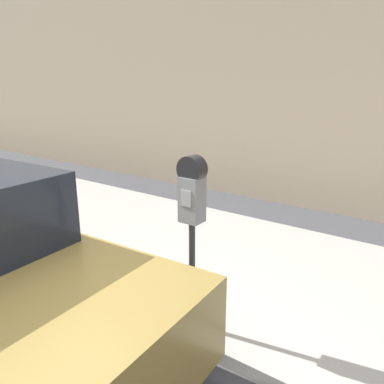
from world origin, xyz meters
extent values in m
plane|color=#47474C|center=(0.00, 0.00, 0.00)|extent=(60.00, 60.00, 0.00)
cube|color=#ADAAA3|center=(0.00, 2.20, 0.06)|extent=(24.00, 2.80, 0.12)
cube|color=tan|center=(0.00, 5.01, 2.94)|extent=(24.00, 0.30, 5.89)
cylinder|color=#2D2D30|center=(0.45, 0.95, 0.58)|extent=(0.05, 0.05, 0.92)
cube|color=slate|center=(0.45, 0.95, 1.22)|extent=(0.17, 0.14, 0.35)
cube|color=gray|center=(0.45, 0.88, 1.25)|extent=(0.09, 0.01, 0.12)
cylinder|color=black|center=(0.45, 0.95, 1.45)|extent=(0.21, 0.12, 0.21)
cylinder|color=black|center=(0.14, 0.50, 0.33)|extent=(0.68, 0.26, 0.67)
camera|label=1|loc=(2.03, -1.24, 2.06)|focal=35.00mm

